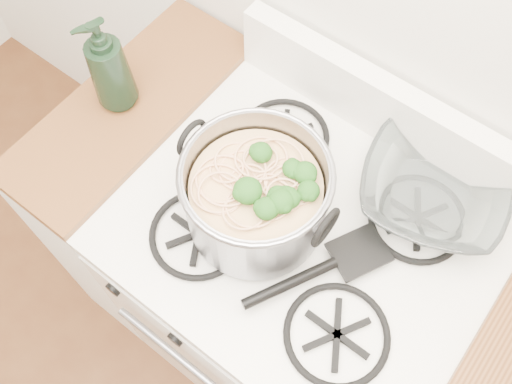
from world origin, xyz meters
name	(u,v)px	position (x,y,z in m)	size (l,w,h in m)	color
gas_range	(294,297)	(0.00, 1.26, 0.44)	(0.76, 0.66, 0.92)	white
counter_left	(159,195)	(-0.51, 1.26, 0.46)	(0.25, 0.65, 0.92)	silver
stock_pot	(256,197)	(-0.10, 1.21, 1.01)	(0.32, 0.29, 0.19)	gray
spatula	(360,251)	(0.12, 1.27, 0.94)	(0.29, 0.31, 0.02)	black
glass_bowl	(431,192)	(0.16, 1.47, 0.94)	(0.12, 0.12, 0.03)	white
bottle	(108,64)	(-0.53, 1.26, 1.04)	(0.09, 0.10, 0.25)	black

